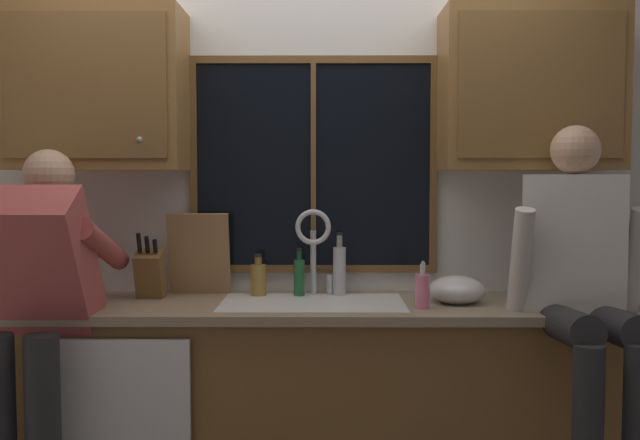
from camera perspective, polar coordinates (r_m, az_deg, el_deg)
The scene contains 23 objects.
back_wall at distance 3.44m, azimuth -2.15°, elevation 0.25°, with size 5.36×0.12×2.55m, color silver.
window_glass at distance 3.37m, azimuth -0.53°, elevation 4.43°, with size 1.10×0.02×0.95m, color black.
window_frame_top at distance 3.40m, azimuth -0.54°, elevation 12.75°, with size 1.17×0.02×0.04m, color brown.
window_frame_bottom at distance 3.39m, azimuth -0.53°, elevation -3.93°, with size 1.17×0.02×0.04m, color brown.
window_frame_left at distance 3.41m, azimuth -10.13°, elevation 4.36°, with size 0.04×0.02×0.95m, color brown.
window_frame_right at distance 3.40m, azimuth 9.11°, elevation 4.38°, with size 0.04×0.02×0.95m, color brown.
window_mullion_center at distance 3.36m, azimuth -0.53°, elevation 4.43°, with size 0.02×0.02×0.95m, color brown.
lower_cabinet_run at distance 3.26m, azimuth -2.38°, elevation -14.95°, with size 2.96×0.58×0.88m, color brown.
countertop at distance 3.12m, azimuth -2.42°, elevation -7.03°, with size 3.02×0.62×0.04m, color gray.
dishwasher_front at distance 3.06m, azimuth -16.08°, elevation -15.96°, with size 0.60×0.02×0.74m, color white.
upper_cabinet_left at distance 3.39m, azimuth -17.50°, elevation 9.94°, with size 0.78×0.36×0.72m.
upper_cabinet_right at distance 3.36m, azimuth 16.50°, elevation 10.01°, with size 0.78×0.36×0.72m.
sink at distance 3.14m, azimuth -0.60°, elevation -8.40°, with size 0.80×0.46×0.21m.
faucet at distance 3.27m, azimuth -0.42°, elevation -1.71°, with size 0.18×0.09×0.40m.
person_standing at distance 3.02m, azimuth -22.11°, elevation -6.32°, with size 0.53×0.68×1.58m.
person_sitting_on_counter at distance 3.01m, azimuth 20.28°, elevation -3.72°, with size 0.54×0.65×1.26m.
knife_block at distance 3.31m, azimuth -13.45°, elevation -4.27°, with size 0.12×0.18×0.32m.
cutting_board at distance 3.36m, azimuth -9.69°, elevation -2.71°, with size 0.28×0.02×0.39m, color #997047.
mixing_bowl at distance 3.18m, azimuth 10.92°, elevation -5.54°, with size 0.25×0.25×0.12m, color silver.
soap_dispenser at distance 3.01m, azimuth 8.23°, elevation -5.60°, with size 0.06×0.07×0.20m.
bottle_green_glass at distance 3.30m, azimuth -4.98°, elevation -4.72°, with size 0.07×0.07×0.19m.
bottle_tall_clear at distance 3.28m, azimuth -1.68°, elevation -4.55°, with size 0.05×0.05×0.22m.
bottle_amber_small at distance 3.30m, azimuth 1.57°, elevation -3.98°, with size 0.06×0.06×0.29m.
Camera 1 is at (0.15, -3.38, 1.47)m, focal length 39.86 mm.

